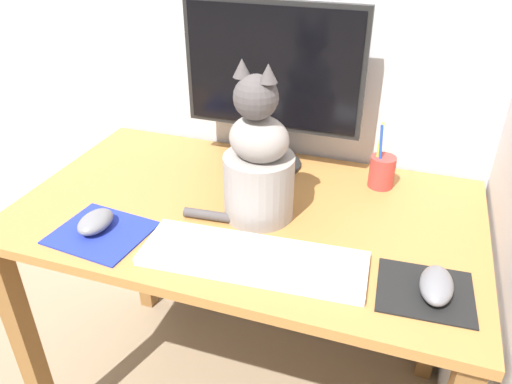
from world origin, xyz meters
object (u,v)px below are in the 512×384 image
(monitor, at_px, (272,79))
(computer_mouse_left, at_px, (96,222))
(cat, at_px, (258,163))
(computer_mouse_right, at_px, (436,285))
(pen_cup, at_px, (382,171))
(keyboard, at_px, (253,258))

(monitor, bearing_deg, computer_mouse_left, -123.09)
(monitor, distance_m, computer_mouse_left, 0.57)
(monitor, relative_size, cat, 1.27)
(computer_mouse_right, xyz_separation_m, pen_cup, (-0.15, 0.39, 0.02))
(monitor, relative_size, computer_mouse_right, 4.17)
(computer_mouse_left, xyz_separation_m, pen_cup, (0.59, 0.42, 0.02))
(monitor, relative_size, keyboard, 0.99)
(computer_mouse_left, distance_m, pen_cup, 0.72)
(keyboard, height_order, pen_cup, pen_cup)
(keyboard, distance_m, pen_cup, 0.46)
(computer_mouse_left, relative_size, cat, 0.27)
(computer_mouse_right, height_order, cat, cat)
(cat, bearing_deg, pen_cup, 57.48)
(computer_mouse_right, height_order, pen_cup, pen_cup)
(computer_mouse_right, bearing_deg, keyboard, -176.97)
(cat, distance_m, pen_cup, 0.36)
(keyboard, bearing_deg, pen_cup, 58.73)
(keyboard, height_order, computer_mouse_right, computer_mouse_right)
(monitor, height_order, cat, monitor)
(monitor, xyz_separation_m, keyboard, (0.09, -0.43, -0.24))
(computer_mouse_right, relative_size, cat, 0.31)
(cat, bearing_deg, monitor, 115.96)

